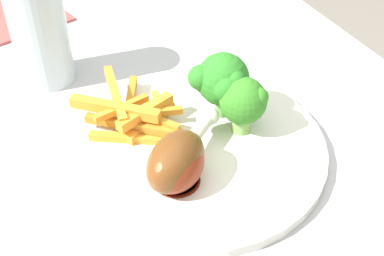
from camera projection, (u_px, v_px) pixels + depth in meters
The scene contains 9 objects.
dining_table at pixel (155, 208), 0.65m from camera, with size 1.00×0.69×0.76m.
dinner_plate at pixel (192, 147), 0.54m from camera, with size 0.29×0.29×0.01m, color white.
broccoli_floret_front at pixel (222, 81), 0.54m from camera, with size 0.06×0.07×0.08m.
broccoli_floret_middle at pixel (244, 100), 0.53m from camera, with size 0.05×0.05×0.06m.
carrot_fries_pile at pixel (134, 114), 0.54m from camera, with size 0.14×0.11×0.03m.
chicken_drumstick_near at pixel (179, 161), 0.48m from camera, with size 0.11×0.11×0.05m.
chicken_drumstick_far at pixel (178, 158), 0.48m from camera, with size 0.10×0.12×0.05m.
water_glass at pixel (39, 31), 0.60m from camera, with size 0.07×0.07×0.14m, color silver.
napkin at pixel (9, 13), 0.78m from camera, with size 0.17×0.14×0.00m, color #B74C47.
Camera 1 is at (-0.42, 0.13, 1.12)m, focal length 46.88 mm.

